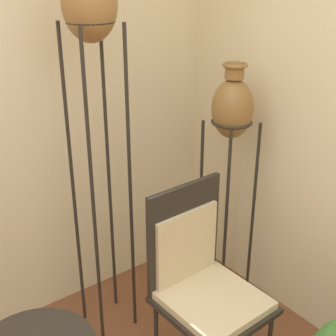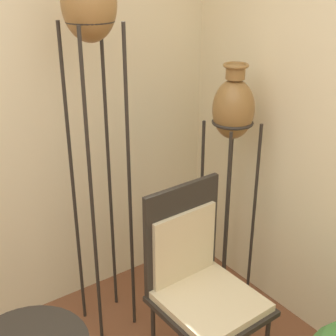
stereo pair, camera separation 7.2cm
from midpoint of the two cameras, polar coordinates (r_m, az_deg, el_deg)
name	(u,v)px [view 2 (the right image)]	position (r m, az deg, el deg)	size (l,w,h in m)	color
vase_stand_tall	(90,20)	(2.42, -8.61, 17.46)	(0.27, 0.27, 2.23)	#28231E
vase_stand_medium	(233,117)	(2.79, 8.65, 6.19)	(0.26, 0.26, 1.61)	#28231E
chair	(199,278)	(2.51, 4.60, -13.23)	(0.51, 0.53, 1.10)	#28231E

